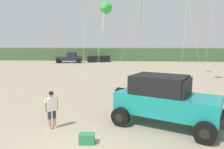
# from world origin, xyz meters

# --- Properties ---
(dune_ridge) EXTENTS (90.00, 7.53, 2.58)m
(dune_ridge) POSITION_xyz_m (-3.48, 41.77, 1.29)
(dune_ridge) COLOR #426038
(dune_ridge) RESTS_ON ground_plane
(jeep) EXTENTS (5.00, 3.99, 2.26)m
(jeep) POSITION_xyz_m (3.64, 2.85, 1.20)
(jeep) COLOR teal
(jeep) RESTS_ON ground_plane
(person_watching) EXTENTS (0.49, 0.47, 1.67)m
(person_watching) POSITION_xyz_m (-1.25, 2.06, 0.94)
(person_watching) COLOR tan
(person_watching) RESTS_ON ground_plane
(cooler_box) EXTENTS (0.58, 0.40, 0.38)m
(cooler_box) POSITION_xyz_m (0.52, 0.80, 0.19)
(cooler_box) COLOR #2D7F51
(cooler_box) RESTS_ON ground_plane
(distant_pickup) EXTENTS (4.79, 2.86, 1.98)m
(distant_pickup) POSITION_xyz_m (-9.41, 33.54, 0.94)
(distant_pickup) COLOR #1E232D
(distant_pickup) RESTS_ON ground_plane
(distant_sedan) EXTENTS (4.52, 2.97, 1.20)m
(distant_sedan) POSITION_xyz_m (-4.23, 35.50, 0.60)
(distant_sedan) COLOR black
(distant_sedan) RESTS_ON ground_plane
(kite_purple_stunt) EXTENTS (1.07, 4.88, 6.78)m
(kite_purple_stunt) POSITION_xyz_m (0.13, 9.88, 6.24)
(kite_purple_stunt) COLOR green
(kite_purple_stunt) RESTS_ON ground_plane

